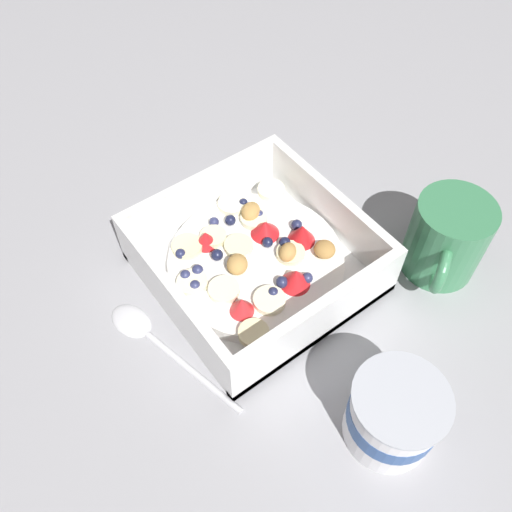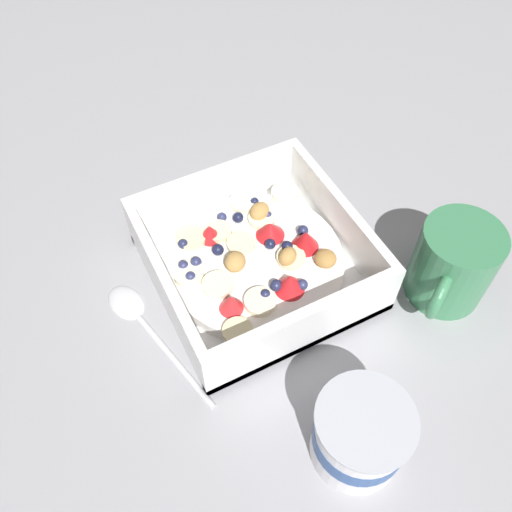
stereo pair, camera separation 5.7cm
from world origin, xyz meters
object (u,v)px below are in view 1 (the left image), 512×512
coffee_mug (446,239)px  yogurt_cup (393,415)px  fruit_bowl (256,260)px  spoon (149,334)px

coffee_mug → yogurt_cup: bearing=29.5°
fruit_bowl → coffee_mug: 0.20m
spoon → coffee_mug: 0.32m
yogurt_cup → coffee_mug: coffee_mug is taller
fruit_bowl → spoon: size_ratio=1.22×
spoon → yogurt_cup: 0.24m
spoon → yogurt_cup: bearing=120.1°
spoon → yogurt_cup: yogurt_cup is taller
fruit_bowl → coffee_mug: (-0.16, 0.11, 0.02)m
yogurt_cup → fruit_bowl: bearing=-93.0°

